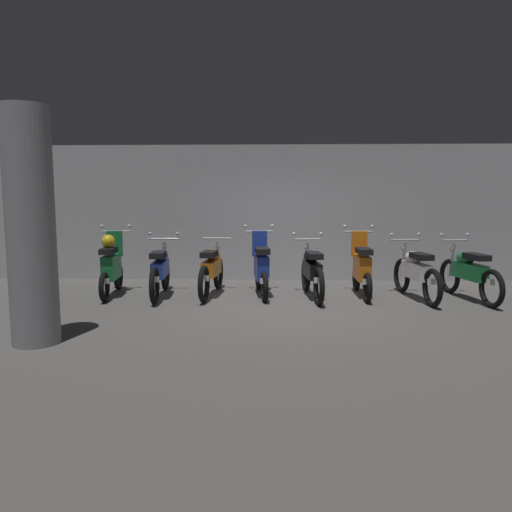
{
  "coord_description": "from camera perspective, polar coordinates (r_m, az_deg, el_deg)",
  "views": [
    {
      "loc": [
        -0.22,
        -8.23,
        1.85
      ],
      "look_at": [
        -0.56,
        0.73,
        0.75
      ],
      "focal_mm": 34.93,
      "sensor_mm": 36.0,
      "label": 1
    }
  ],
  "objects": [
    {
      "name": "motorbike_slot_3",
      "position": [
        9.22,
        0.59,
        -1.25
      ],
      "size": [
        0.59,
        1.68,
        1.29
      ],
      "color": "black",
      "rests_on": "ground"
    },
    {
      "name": "back_wall",
      "position": [
        10.93,
        3.31,
        4.93
      ],
      "size": [
        16.0,
        0.3,
        2.92
      ],
      "primitive_type": "cube",
      "color": "#ADADB2",
      "rests_on": "ground"
    },
    {
      "name": "motorbike_slot_1",
      "position": [
        9.26,
        -10.9,
        -1.56
      ],
      "size": [
        0.59,
        1.95,
        1.15
      ],
      "color": "black",
      "rests_on": "ground"
    },
    {
      "name": "motorbike_slot_7",
      "position": [
        9.58,
        23.18,
        -1.72
      ],
      "size": [
        0.62,
        1.93,
        1.15
      ],
      "color": "black",
      "rests_on": "ground"
    },
    {
      "name": "motorbike_slot_4",
      "position": [
        9.06,
        6.41,
        -1.66
      ],
      "size": [
        0.59,
        1.95,
        1.15
      ],
      "color": "black",
      "rests_on": "ground"
    },
    {
      "name": "motorbike_slot_6",
      "position": [
        9.32,
        17.81,
        -1.72
      ],
      "size": [
        0.58,
        1.94,
        1.15
      ],
      "color": "black",
      "rests_on": "ground"
    },
    {
      "name": "motorbike_slot_0",
      "position": [
        9.56,
        -16.22,
        -0.99
      ],
      "size": [
        0.59,
        1.68,
        1.29
      ],
      "color": "black",
      "rests_on": "ground"
    },
    {
      "name": "ground_plane",
      "position": [
        8.43,
        3.6,
        -5.69
      ],
      "size": [
        80.0,
        80.0,
        0.0
      ],
      "primitive_type": "plane",
      "color": "#565451"
    },
    {
      "name": "motorbike_slot_2",
      "position": [
        9.25,
        -5.09,
        -1.48
      ],
      "size": [
        0.56,
        1.95,
        1.03
      ],
      "color": "black",
      "rests_on": "ground"
    },
    {
      "name": "motorbike_slot_5",
      "position": [
        9.35,
        11.99,
        -1.29
      ],
      "size": [
        0.59,
        1.68,
        1.29
      ],
      "color": "black",
      "rests_on": "ground"
    },
    {
      "name": "support_pillar",
      "position": [
        6.69,
        -24.39,
        3.03
      ],
      "size": [
        0.58,
        0.58,
        2.92
      ],
      "primitive_type": "cylinder",
      "color": "gray",
      "rests_on": "ground"
    }
  ]
}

